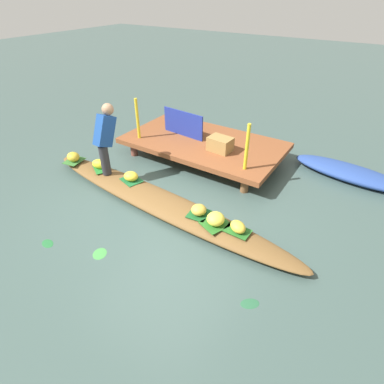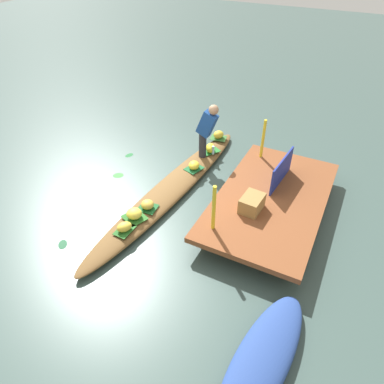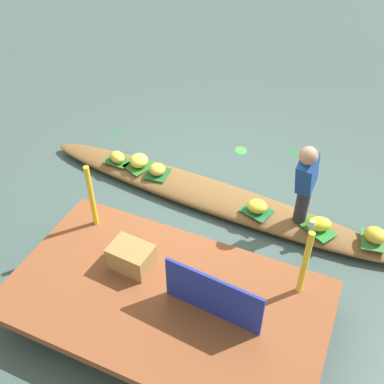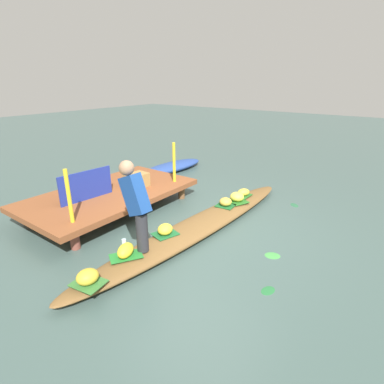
% 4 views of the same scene
% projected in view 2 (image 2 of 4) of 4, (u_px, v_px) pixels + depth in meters
% --- Properties ---
extents(canal_water, '(40.00, 40.00, 0.00)m').
position_uv_depth(canal_water, '(172.00, 192.00, 6.92)').
color(canal_water, '#3C524D').
rests_on(canal_water, ground).
extents(dock_platform, '(3.20, 1.80, 0.37)m').
position_uv_depth(dock_platform, '(271.00, 199.00, 6.25)').
color(dock_platform, brown).
rests_on(dock_platform, ground).
extents(vendor_boat, '(5.14, 0.97, 0.19)m').
position_uv_depth(vendor_boat, '(171.00, 189.00, 6.87)').
color(vendor_boat, brown).
rests_on(vendor_boat, ground).
extents(moored_boat, '(2.13, 0.85, 0.23)m').
position_uv_depth(moored_boat, '(263.00, 359.00, 4.17)').
color(moored_boat, '#28448C').
rests_on(moored_boat, ground).
extents(leaf_mat_0, '(0.42, 0.37, 0.01)m').
position_uv_depth(leaf_mat_0, '(194.00, 168.00, 7.24)').
color(leaf_mat_0, '#1A5C2D').
rests_on(leaf_mat_0, vendor_boat).
extents(banana_bunch_0, '(0.29, 0.26, 0.16)m').
position_uv_depth(banana_bunch_0, '(194.00, 165.00, 7.19)').
color(banana_bunch_0, yellow).
rests_on(banana_bunch_0, vendor_boat).
extents(leaf_mat_1, '(0.49, 0.43, 0.01)m').
position_uv_depth(leaf_mat_1, '(210.00, 151.00, 7.78)').
color(leaf_mat_1, '#24762C').
rests_on(leaf_mat_1, vendor_boat).
extents(banana_bunch_1, '(0.35, 0.29, 0.17)m').
position_uv_depth(banana_bunch_1, '(210.00, 148.00, 7.73)').
color(banana_bunch_1, yellow).
rests_on(banana_bunch_1, vendor_boat).
extents(leaf_mat_2, '(0.35, 0.40, 0.01)m').
position_uv_depth(leaf_mat_2, '(218.00, 138.00, 8.27)').
color(leaf_mat_2, '#356D2F').
rests_on(leaf_mat_2, vendor_boat).
extents(banana_bunch_2, '(0.30, 0.27, 0.17)m').
position_uv_depth(banana_bunch_2, '(219.00, 135.00, 8.21)').
color(banana_bunch_2, gold).
rests_on(banana_bunch_2, vendor_boat).
extents(leaf_mat_3, '(0.45, 0.47, 0.01)m').
position_uv_depth(leaf_mat_3, '(135.00, 217.00, 6.05)').
color(leaf_mat_3, '#276421').
rests_on(leaf_mat_3, vendor_boat).
extents(banana_bunch_3, '(0.34, 0.34, 0.18)m').
position_uv_depth(banana_bunch_3, '(134.00, 214.00, 5.99)').
color(banana_bunch_3, yellow).
rests_on(banana_bunch_3, vendor_boat).
extents(leaf_mat_4, '(0.33, 0.35, 0.01)m').
position_uv_depth(leaf_mat_4, '(148.00, 208.00, 6.25)').
color(leaf_mat_4, '#195625').
rests_on(leaf_mat_4, vendor_boat).
extents(banana_bunch_4, '(0.31, 0.31, 0.15)m').
position_uv_depth(banana_bunch_4, '(147.00, 205.00, 6.20)').
color(banana_bunch_4, gold).
rests_on(banana_bunch_4, vendor_boat).
extents(leaf_mat_5, '(0.36, 0.25, 0.01)m').
position_uv_depth(leaf_mat_5, '(125.00, 230.00, 5.80)').
color(leaf_mat_5, '#256323').
rests_on(leaf_mat_5, vendor_boat).
extents(banana_bunch_5, '(0.31, 0.29, 0.15)m').
position_uv_depth(banana_bunch_5, '(124.00, 227.00, 5.76)').
color(banana_bunch_5, gold).
rests_on(banana_bunch_5, vendor_boat).
extents(vendor_person, '(0.21, 0.46, 1.23)m').
position_uv_depth(vendor_person, '(207.00, 128.00, 7.18)').
color(vendor_person, '#28282D').
rests_on(vendor_person, vendor_boat).
extents(water_bottle, '(0.06, 0.06, 0.19)m').
position_uv_depth(water_bottle, '(213.00, 150.00, 7.65)').
color(water_bottle, silver).
rests_on(water_bottle, vendor_boat).
extents(market_banner, '(1.00, 0.12, 0.52)m').
position_uv_depth(market_banner, '(282.00, 170.00, 6.41)').
color(market_banner, navy).
rests_on(market_banner, dock_platform).
extents(railing_post_west, '(0.06, 0.06, 0.82)m').
position_uv_depth(railing_post_west, '(263.00, 139.00, 7.03)').
color(railing_post_west, yellow).
rests_on(railing_post_west, dock_platform).
extents(railing_post_east, '(0.06, 0.06, 0.82)m').
position_uv_depth(railing_post_east, '(214.00, 208.00, 5.33)').
color(railing_post_east, yellow).
rests_on(railing_post_east, dock_platform).
extents(produce_crate, '(0.46, 0.35, 0.27)m').
position_uv_depth(produce_crate, '(252.00, 203.00, 5.86)').
color(produce_crate, olive).
rests_on(produce_crate, dock_platform).
extents(drifting_plant_0, '(0.26, 0.25, 0.01)m').
position_uv_depth(drifting_plant_0, '(63.00, 244.00, 5.81)').
color(drifting_plant_0, '#285E3C').
rests_on(drifting_plant_0, ground).
extents(drifting_plant_1, '(0.28, 0.29, 0.01)m').
position_uv_depth(drifting_plant_1, '(118.00, 175.00, 7.38)').
color(drifting_plant_1, '#3E8E40').
rests_on(drifting_plant_1, ground).
extents(drifting_plant_2, '(0.23, 0.18, 0.01)m').
position_uv_depth(drifting_plant_2, '(129.00, 155.00, 8.02)').
color(drifting_plant_2, '#226633').
rests_on(drifting_plant_2, ground).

